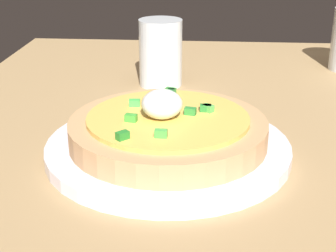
{
  "coord_description": "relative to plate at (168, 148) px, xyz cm",
  "views": [
    {
      "loc": [
        54.43,
        -5.59,
        28.22
      ],
      "look_at": [
        1.76,
        -9.54,
        6.21
      ],
      "focal_mm": 54.37,
      "sensor_mm": 36.0,
      "label": 1
    }
  ],
  "objects": [
    {
      "name": "plate",
      "position": [
        0.0,
        0.0,
        0.0
      ],
      "size": [
        27.81,
        27.81,
        1.49
      ],
      "primitive_type": "cylinder",
      "color": "white",
      "rests_on": "dining_table"
    },
    {
      "name": "pizza",
      "position": [
        0.02,
        -0.03,
        2.43
      ],
      "size": [
        22.4,
        22.4,
        6.41
      ],
      "color": "tan",
      "rests_on": "plate"
    },
    {
      "name": "dining_table",
      "position": [
        -1.76,
        9.54,
        -2.1
      ],
      "size": [
        110.26,
        87.0,
        2.72
      ],
      "primitive_type": "cube",
      "color": "#A38255",
      "rests_on": "ground"
    },
    {
      "name": "cup_far",
      "position": [
        -25.79,
        -3.11,
        4.33
      ],
      "size": [
        6.84,
        6.84,
        10.5
      ],
      "color": "silver",
      "rests_on": "dining_table"
    }
  ]
}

